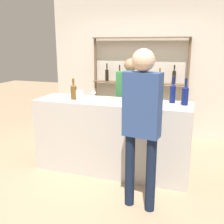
# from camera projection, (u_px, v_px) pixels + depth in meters

# --- Properties ---
(ground_plane) EXTENTS (16.00, 16.00, 0.00)m
(ground_plane) POSITION_uv_depth(u_px,v_px,m) (112.00, 170.00, 3.93)
(ground_plane) COLOR #9E8466
(bar_counter) EXTENTS (2.21, 0.62, 1.06)m
(bar_counter) POSITION_uv_depth(u_px,v_px,m) (112.00, 137.00, 3.80)
(bar_counter) COLOR #B7B2AD
(bar_counter) RESTS_ON ground_plane
(back_wall) EXTENTS (3.81, 0.12, 2.80)m
(back_wall) POSITION_uv_depth(u_px,v_px,m) (141.00, 66.00, 5.34)
(back_wall) COLOR beige
(back_wall) RESTS_ON ground_plane
(back_shelf) EXTENTS (1.92, 0.18, 1.96)m
(back_shelf) POSITION_uv_depth(u_px,v_px,m) (139.00, 73.00, 5.20)
(back_shelf) COLOR brown
(back_shelf) RESTS_ON ground_plane
(counter_bottle_0) EXTENTS (0.09, 0.09, 0.35)m
(counter_bottle_0) POSITION_uv_depth(u_px,v_px,m) (185.00, 95.00, 3.39)
(counter_bottle_0) COLOR #0F1956
(counter_bottle_0) RESTS_ON bar_counter
(counter_bottle_1) EXTENTS (0.08, 0.08, 0.37)m
(counter_bottle_1) POSITION_uv_depth(u_px,v_px,m) (173.00, 93.00, 3.53)
(counter_bottle_1) COLOR #0F1956
(counter_bottle_1) RESTS_ON bar_counter
(counter_bottle_2) EXTENTS (0.08, 0.08, 0.31)m
(counter_bottle_2) POSITION_uv_depth(u_px,v_px,m) (74.00, 91.00, 3.76)
(counter_bottle_2) COLOR brown
(counter_bottle_2) RESTS_ON bar_counter
(wine_glass) EXTENTS (0.08, 0.08, 0.14)m
(wine_glass) POSITION_uv_depth(u_px,v_px,m) (93.00, 91.00, 3.84)
(wine_glass) COLOR silver
(wine_glass) RESTS_ON bar_counter
(cork_jar) EXTENTS (0.10, 0.10, 0.16)m
(cork_jar) POSITION_uv_depth(u_px,v_px,m) (80.00, 96.00, 3.62)
(cork_jar) COLOR silver
(cork_jar) RESTS_ON bar_counter
(customer_right) EXTENTS (0.41, 0.23, 1.79)m
(customer_right) POSITION_uv_depth(u_px,v_px,m) (142.00, 117.00, 2.77)
(customer_right) COLOR #121C33
(customer_right) RESTS_ON ground_plane
(server_behind_counter) EXTENTS (0.51, 0.31, 1.61)m
(server_behind_counter) POSITION_uv_depth(u_px,v_px,m) (130.00, 99.00, 4.40)
(server_behind_counter) COLOR black
(server_behind_counter) RESTS_ON ground_plane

